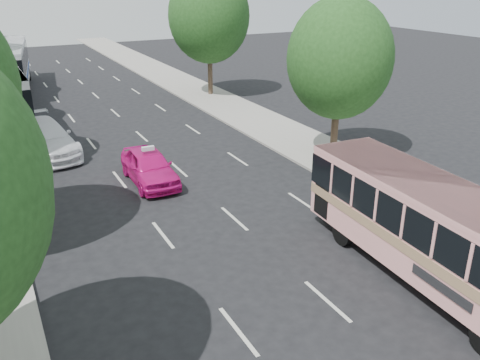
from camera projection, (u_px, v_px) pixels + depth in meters
ground at (263, 276)px, 15.92m from camera, size 120.00×120.00×0.00m
sidewalk_right at (227, 106)px, 35.96m from camera, size 4.00×90.00×0.12m
tree_right_near at (342, 55)px, 24.21m from camera, size 5.10×5.10×7.95m
tree_right_far at (210, 13)px, 37.15m from camera, size 6.00×6.00×9.35m
pink_bus at (433, 224)px, 15.05m from camera, size 2.95×9.74×3.07m
pink_taxi at (149, 166)px, 22.77m from camera, size 1.88×4.50×1.52m
white_pickup at (44, 138)px, 26.24m from camera, size 3.25×6.37×1.77m
tour_coach_rear at (8, 63)px, 40.25m from camera, size 4.15×12.47×3.66m
taxi_roof_sign at (148, 148)px, 22.45m from camera, size 0.55×0.19×0.18m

